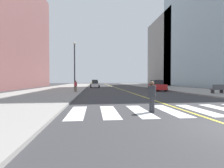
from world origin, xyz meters
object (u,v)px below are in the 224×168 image
object	(u,v)px
park_bench	(218,89)
pedestrian_crossing	(152,95)
car_yellow_third	(95,83)
car_white_nearest	(95,85)
car_red_second	(157,86)
street_lamp	(75,62)
pedestrian_walking_west	(76,86)

from	to	relation	value
park_bench	pedestrian_crossing	distance (m)	16.29
car_yellow_third	car_white_nearest	bearing A→B (deg)	-91.88
car_red_second	park_bench	world-z (taller)	car_red_second
car_white_nearest	car_red_second	distance (m)	16.97
car_red_second	pedestrian_crossing	bearing A→B (deg)	69.51
street_lamp	pedestrian_walking_west	bearing A→B (deg)	-80.77
park_bench	pedestrian_crossing	xyz separation A→B (m)	(-12.46, -10.48, 0.27)
park_bench	street_lamp	bearing A→B (deg)	61.73
car_red_second	pedestrian_walking_west	size ratio (longest dim) A/B	2.59
car_red_second	car_yellow_third	distance (m)	26.82
car_red_second	park_bench	xyz separation A→B (m)	(4.89, -7.89, -0.18)
pedestrian_crossing	car_white_nearest	bearing A→B (deg)	175.50
car_white_nearest	pedestrian_walking_west	world-z (taller)	pedestrian_walking_west
pedestrian_walking_west	car_red_second	bearing A→B (deg)	133.41
park_bench	pedestrian_walking_west	bearing A→B (deg)	69.42
car_yellow_third	pedestrian_crossing	xyz separation A→B (m)	(3.06, -42.99, 0.03)
car_yellow_third	park_bench	world-z (taller)	car_yellow_third
car_yellow_third	pedestrian_walking_west	world-z (taller)	car_yellow_third
pedestrian_walking_west	street_lamp	world-z (taller)	street_lamp
car_yellow_third	street_lamp	distance (m)	25.13
car_white_nearest	car_red_second	world-z (taller)	car_red_second
car_white_nearest	pedestrian_walking_west	bearing A→B (deg)	-97.96
car_white_nearest	car_yellow_third	distance (m)	11.33
pedestrian_walking_west	car_white_nearest	bearing A→B (deg)	-159.14
car_white_nearest	pedestrian_walking_west	size ratio (longest dim) A/B	2.34
pedestrian_crossing	street_lamp	distance (m)	19.83
pedestrian_crossing	car_yellow_third	bearing A→B (deg)	174.22
car_white_nearest	street_lamp	xyz separation A→B (m)	(-3.41, -13.28, 3.98)
pedestrian_walking_west	street_lamp	bearing A→B (deg)	-139.70
park_bench	pedestrian_walking_west	size ratio (longest dim) A/B	1.13
car_yellow_third	pedestrian_crossing	bearing A→B (deg)	-88.28
pedestrian_crossing	street_lamp	size ratio (longest dim) A/B	0.22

